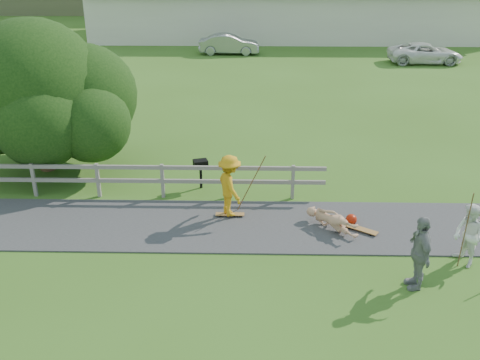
{
  "coord_description": "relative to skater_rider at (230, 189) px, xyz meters",
  "views": [
    {
      "loc": [
        0.72,
        -11.63,
        7.24
      ],
      "look_at": [
        0.41,
        2.0,
        1.18
      ],
      "focal_mm": 40.0,
      "sensor_mm": 36.0,
      "label": 1
    }
  ],
  "objects": [
    {
      "name": "strip_mall",
      "position": [
        3.88,
        32.92,
        1.68
      ],
      "size": [
        32.5,
        10.75,
        5.1
      ],
      "color": "beige",
      "rests_on": "ground"
    },
    {
      "name": "tree",
      "position": [
        -6.5,
        3.44,
        1.13
      ],
      "size": [
        7.08,
        7.08,
        4.06
      ],
      "primitive_type": null,
      "color": "black",
      "rests_on": "ground"
    },
    {
      "name": "car_silver",
      "position": [
        -1.04,
        24.73,
        -0.2
      ],
      "size": [
        4.23,
        1.49,
        1.39
      ],
      "primitive_type": "imported",
      "rotation": [
        0.0,
        0.0,
        1.57
      ],
      "color": "gray",
      "rests_on": "ground"
    },
    {
      "name": "path",
      "position": [
        -0.12,
        -0.52,
        -0.88
      ],
      "size": [
        34.0,
        3.0,
        0.04
      ],
      "primitive_type": "cube",
      "color": "#323234",
      "rests_on": "ground"
    },
    {
      "name": "bbq",
      "position": [
        -1.01,
        2.01,
        -0.42
      ],
      "size": [
        0.52,
        0.45,
        0.96
      ],
      "primitive_type": null,
      "rotation": [
        0.0,
        0.0,
        0.3
      ],
      "color": "black",
      "rests_on": "ground"
    },
    {
      "name": "skater_fallen",
      "position": [
        2.82,
        -0.71,
        -0.59
      ],
      "size": [
        1.5,
        1.39,
        0.6
      ],
      "primitive_type": "imported",
      "rotation": [
        0.0,
        0.0,
        0.72
      ],
      "color": "tan",
      "rests_on": "ground"
    },
    {
      "name": "ground",
      "position": [
        -0.12,
        -2.02,
        -0.9
      ],
      "size": [
        260.0,
        260.0,
        0.0
      ],
      "primitive_type": "plane",
      "color": "#38601B",
      "rests_on": "ground"
    },
    {
      "name": "fence",
      "position": [
        -4.74,
        1.28,
        -0.17
      ],
      "size": [
        15.05,
        0.1,
        1.1
      ],
      "color": "slate",
      "rests_on": "ground"
    },
    {
      "name": "pole_spec_left",
      "position": [
        5.71,
        -2.43,
        0.09
      ],
      "size": [
        0.03,
        0.03,
        1.98
      ],
      "primitive_type": "cylinder",
      "color": "brown",
      "rests_on": "ground"
    },
    {
      "name": "helmet",
      "position": [
        3.42,
        -0.36,
        -0.74
      ],
      "size": [
        0.32,
        0.32,
        0.32
      ],
      "primitive_type": "sphere",
      "color": "#9E1B07",
      "rests_on": "ground"
    },
    {
      "name": "skater_rider",
      "position": [
        0.0,
        0.0,
        0.0
      ],
      "size": [
        1.09,
        1.33,
        1.79
      ],
      "primitive_type": "imported",
      "rotation": [
        0.0,
        0.0,
        2.0
      ],
      "color": "orange",
      "rests_on": "ground"
    },
    {
      "name": "spectator_a",
      "position": [
        5.85,
        -2.33,
        -0.1
      ],
      "size": [
        0.8,
        0.92,
        1.6
      ],
      "primitive_type": "imported",
      "rotation": [
        0.0,
        0.0,
        5.0
      ],
      "color": "white",
      "rests_on": "ground"
    },
    {
      "name": "pole_rider",
      "position": [
        0.6,
        0.4,
        0.07
      ],
      "size": [
        0.03,
        0.03,
        1.93
      ],
      "primitive_type": "cylinder",
      "color": "brown",
      "rests_on": "ground"
    },
    {
      "name": "longboard_fallen",
      "position": [
        3.62,
        -0.81,
        -0.85
      ],
      "size": [
        0.89,
        0.71,
        0.1
      ],
      "primitive_type": null,
      "rotation": [
        0.0,
        0.0,
        -0.6
      ],
      "color": "olive",
      "rests_on": "ground"
    },
    {
      "name": "longboard_rider",
      "position": [
        0.0,
        0.0,
        -0.85
      ],
      "size": [
        0.83,
        0.21,
        0.09
      ],
      "primitive_type": null,
      "rotation": [
        0.0,
        0.0,
        0.01
      ],
      "color": "olive",
      "rests_on": "ground"
    },
    {
      "name": "spectator_b",
      "position": [
        4.38,
        -3.29,
        0.0
      ],
      "size": [
        0.49,
        1.08,
        1.8
      ],
      "primitive_type": "imported",
      "rotation": [
        0.0,
        0.0,
        4.76
      ],
      "color": "gray",
      "rests_on": "ground"
    },
    {
      "name": "car_white",
      "position": [
        11.91,
        21.86,
        -0.24
      ],
      "size": [
        4.74,
        2.21,
        1.32
      ],
      "primitive_type": "imported",
      "rotation": [
        0.0,
        0.0,
        1.57
      ],
      "color": "white",
      "rests_on": "ground"
    }
  ]
}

